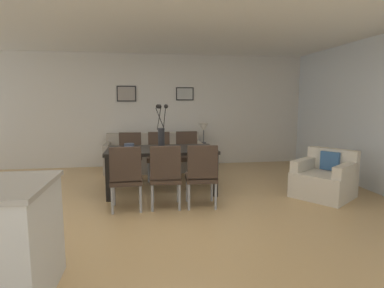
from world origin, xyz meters
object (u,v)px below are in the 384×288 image
object	(u,v)px
dining_chair_near_left	(126,175)
sofa	(154,157)
dining_chair_far_right	(159,153)
framed_picture_left	(126,94)
bowl_near_left	(128,149)
side_table	(203,157)
dining_table	(161,153)
centerpiece_vase	(161,132)
dining_chair_far_left	(166,174)
framed_picture_center	(185,94)
table_lamp	(204,129)
bowl_near_right	(129,145)
dining_chair_mid_left	(202,173)
armchair	(325,179)
dining_chair_mid_right	(188,152)
dining_chair_near_right	(130,154)

from	to	relation	value
dining_chair_near_left	sofa	world-z (taller)	dining_chair_near_left
dining_chair_far_right	framed_picture_left	bearing A→B (deg)	116.35
bowl_near_left	side_table	size ratio (longest dim) A/B	0.33
dining_table	centerpiece_vase	distance (m)	0.36
dining_chair_far_right	framed_picture_left	size ratio (longest dim) A/B	2.12
dining_chair_near_left	sofa	size ratio (longest dim) A/B	0.44
framed_picture_left	dining_chair_far_left	bearing A→B (deg)	-77.49
dining_chair_far_left	framed_picture_center	xyz separation A→B (m)	(0.66, 3.08, 1.18)
dining_table	framed_picture_center	world-z (taller)	framed_picture_center
dining_chair_far_right	centerpiece_vase	xyz separation A→B (m)	(0.01, -0.87, 0.51)
dining_chair_near_left	framed_picture_center	size ratio (longest dim) A/B	2.22
dining_chair_far_left	framed_picture_center	bearing A→B (deg)	77.86
side_table	table_lamp	bearing A→B (deg)	0.00
side_table	framed_picture_left	distance (m)	2.28
centerpiece_vase	bowl_near_right	world-z (taller)	centerpiece_vase
centerpiece_vase	dining_chair_near_left	bearing A→B (deg)	-121.34
dining_table	dining_chair_mid_left	distance (m)	1.05
sofa	armchair	size ratio (longest dim) A/B	1.87
dining_table	dining_chair_mid_right	world-z (taller)	dining_chair_mid_right
table_lamp	framed_picture_left	distance (m)	1.95
dining_chair_mid_right	side_table	distance (m)	1.00
dining_chair_far_right	sofa	world-z (taller)	dining_chair_far_right
dining_chair_far_left	table_lamp	distance (m)	2.84
dining_table	dining_chair_near_right	bearing A→B (deg)	123.45
dining_chair_mid_left	centerpiece_vase	size ratio (longest dim) A/B	1.25
dining_chair_mid_left	bowl_near_left	world-z (taller)	dining_chair_mid_left
dining_chair_near_left	armchair	bearing A→B (deg)	3.91
dining_chair_near_left	dining_chair_mid_right	size ratio (longest dim) A/B	1.00
bowl_near_left	dining_table	bearing A→B (deg)	21.58
bowl_near_left	sofa	xyz separation A→B (m)	(0.45, 1.95, -0.50)
bowl_near_left	bowl_near_right	bearing A→B (deg)	90.00
sofa	framed_picture_center	xyz separation A→B (m)	(0.76, 0.48, 1.41)
dining_chair_far_left	armchair	xyz separation A→B (m)	(2.56, 0.20, -0.23)
dining_chair_mid_right	side_table	size ratio (longest dim) A/B	1.77
dining_chair_mid_right	framed_picture_center	xyz separation A→B (m)	(0.11, 1.31, 1.18)
dining_chair_far_left	bowl_near_right	distance (m)	1.24
sofa	table_lamp	distance (m)	1.28
framed_picture_left	dining_chair_mid_right	bearing A→B (deg)	-46.67
dining_chair_mid_left	armchair	distance (m)	2.07
dining_chair_far_left	sofa	distance (m)	2.61
framed_picture_left	centerpiece_vase	bearing A→B (deg)	-73.06
dining_chair_mid_right	bowl_near_right	xyz separation A→B (m)	(-1.10, -0.69, 0.27)
dining_chair_near_right	bowl_near_right	world-z (taller)	dining_chair_near_right
centerpiece_vase	sofa	xyz separation A→B (m)	(-0.09, 1.73, -0.74)
armchair	framed_picture_left	size ratio (longest dim) A/B	2.57
dining_chair_near_left	dining_chair_mid_left	size ratio (longest dim) A/B	1.00
dining_chair_far_right	framed_picture_left	distance (m)	1.91
dining_chair_mid_left	armchair	size ratio (longest dim) A/B	0.82
dining_chair_near_left	armchair	size ratio (longest dim) A/B	0.82
centerpiece_vase	bowl_near_left	distance (m)	0.63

